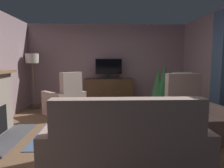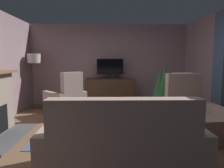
% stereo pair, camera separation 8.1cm
% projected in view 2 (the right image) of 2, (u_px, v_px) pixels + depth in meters
% --- Properties ---
extents(ground_plane, '(5.64, 6.29, 0.04)m').
position_uv_depth(ground_plane, '(109.00, 135.00, 4.08)').
color(ground_plane, brown).
extents(wall_back, '(5.64, 0.10, 2.60)m').
position_uv_depth(wall_back, '(109.00, 65.00, 6.81)').
color(wall_back, gray).
rests_on(wall_back, ground_plane).
extents(curtain_panel_far, '(0.10, 0.44, 2.19)m').
position_uv_depth(curtain_panel_far, '(220.00, 61.00, 4.58)').
color(curtain_panel_far, slate).
extents(rug_central, '(2.14, 1.69, 0.01)m').
position_uv_depth(rug_central, '(92.00, 133.00, 4.14)').
color(rug_central, slate).
rests_on(rug_central, ground_plane).
extents(tv_cabinet, '(1.53, 0.57, 0.87)m').
position_uv_depth(tv_cabinet, '(110.00, 93.00, 6.56)').
color(tv_cabinet, '#352315').
rests_on(tv_cabinet, ground_plane).
extents(television, '(0.82, 0.20, 0.62)m').
position_uv_depth(television, '(110.00, 68.00, 6.42)').
color(television, black).
rests_on(television, tv_cabinet).
extents(coffee_table, '(1.16, 0.59, 0.47)m').
position_uv_depth(coffee_table, '(117.00, 117.00, 3.78)').
color(coffee_table, brown).
rests_on(coffee_table, ground_plane).
extents(tv_remote, '(0.18, 0.07, 0.02)m').
position_uv_depth(tv_remote, '(109.00, 114.00, 3.76)').
color(tv_remote, black).
rests_on(tv_remote, coffee_table).
extents(sofa_floral, '(1.99, 0.92, 1.04)m').
position_uv_depth(sofa_floral, '(122.00, 150.00, 2.58)').
color(sofa_floral, '#BC9E8E').
rests_on(sofa_floral, ground_plane).
extents(armchair_by_fireplace, '(1.21, 1.22, 1.15)m').
position_uv_depth(armchair_by_fireplace, '(66.00, 102.00, 5.47)').
color(armchair_by_fireplace, '#BC9E8E').
rests_on(armchair_by_fireplace, ground_plane).
extents(armchair_facing_sofa, '(1.01, 0.96, 1.21)m').
position_uv_depth(armchair_facing_sofa, '(189.00, 119.00, 3.84)').
color(armchair_facing_sofa, '#BC9E8E').
rests_on(armchair_facing_sofa, ground_plane).
extents(potted_plant_small_fern_corner, '(0.46, 0.46, 1.35)m').
position_uv_depth(potted_plant_small_fern_corner, '(165.00, 91.00, 4.79)').
color(potted_plant_small_fern_corner, '#3D4C5B').
rests_on(potted_plant_small_fern_corner, ground_plane).
extents(potted_plant_tall_palm_by_window, '(0.40, 0.40, 0.83)m').
position_uv_depth(potted_plant_tall_palm_by_window, '(191.00, 101.00, 4.98)').
color(potted_plant_tall_palm_by_window, beige).
rests_on(potted_plant_tall_palm_by_window, ground_plane).
extents(potted_plant_leafy_by_curtain, '(0.44, 0.44, 1.17)m').
position_uv_depth(potted_plant_leafy_by_curtain, '(159.00, 88.00, 5.91)').
color(potted_plant_leafy_by_curtain, beige).
rests_on(potted_plant_leafy_by_curtain, ground_plane).
extents(cat, '(0.22, 0.65, 0.19)m').
position_uv_depth(cat, '(55.00, 137.00, 3.67)').
color(cat, '#2D2D33').
rests_on(cat, ground_plane).
extents(floor_lamp, '(0.38, 0.38, 1.64)m').
position_uv_depth(floor_lamp, '(34.00, 64.00, 6.16)').
color(floor_lamp, '#4C4233').
rests_on(floor_lamp, ground_plane).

